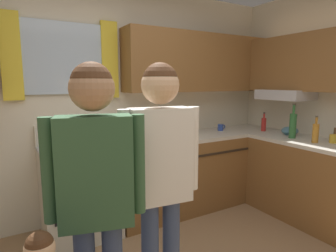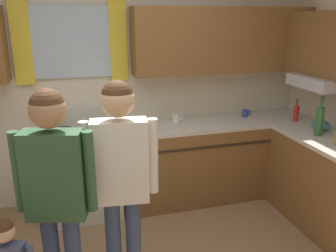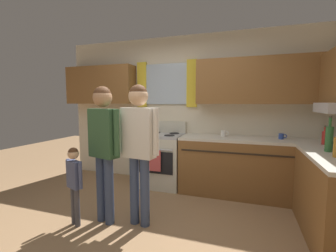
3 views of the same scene
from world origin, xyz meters
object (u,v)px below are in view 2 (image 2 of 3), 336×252
bottle_sauce_red (296,113)px  mug_ceramic_white (176,118)px  stove_oven (85,171)px  mixing_bowl (321,125)px  mug_cobalt_blue (245,113)px  adult_holding_child (55,184)px  bottle_wine_green (320,121)px  adult_in_plaid (120,170)px

bottle_sauce_red → mug_ceramic_white: (-1.30, 0.32, -0.05)m
stove_oven → mixing_bowl: (2.38, -0.61, 0.48)m
mug_cobalt_blue → adult_holding_child: size_ratio=0.07×
bottle_sauce_red → mug_cobalt_blue: size_ratio=2.14×
mixing_bowl → stove_oven: bearing=165.7°
stove_oven → mug_ceramic_white: size_ratio=8.76×
bottle_sauce_red → mixing_bowl: 0.36m
bottle_sauce_red → adult_holding_child: bearing=-155.5°
bottle_wine_green → adult_holding_child: 2.54m
bottle_sauce_red → adult_in_plaid: 2.38m
mug_cobalt_blue → mixing_bowl: mixing_bowl is taller
adult_in_plaid → stove_oven: bearing=98.6°
stove_oven → mug_cobalt_blue: size_ratio=9.58×
bottle_wine_green → adult_in_plaid: (-2.03, -0.58, -0.02)m
adult_holding_child → adult_in_plaid: size_ratio=0.99×
adult_in_plaid → mug_ceramic_white: bearing=59.4°
stove_oven → adult_holding_child: (-0.22, -1.41, 0.56)m
mug_cobalt_blue → mug_ceramic_white: size_ratio=0.91×
bottle_sauce_red → stove_oven: bearing=173.9°
stove_oven → mug_ceramic_white: (1.02, 0.07, 0.48)m
stove_oven → adult_in_plaid: size_ratio=0.67×
stove_oven → mug_cobalt_blue: 1.92m
stove_oven → adult_in_plaid: 1.46m
mug_ceramic_white → adult_in_plaid: bearing=-120.6°
mixing_bowl → adult_in_plaid: bearing=-161.7°
mug_cobalt_blue → mixing_bowl: 0.84m
adult_holding_child → bottle_wine_green: bearing=15.1°
bottle_sauce_red → adult_in_plaid: adult_in_plaid is taller
bottle_wine_green → mug_cobalt_blue: size_ratio=3.43×
mixing_bowl → adult_holding_child: size_ratio=0.12×
bottle_wine_green → adult_holding_child: (-2.45, -0.66, -0.03)m
mug_cobalt_blue → adult_holding_child: bearing=-144.9°
stove_oven → bottle_sauce_red: size_ratio=4.48×
bottle_sauce_red → mug_cobalt_blue: (-0.46, 0.31, -0.05)m
mug_ceramic_white → mug_cobalt_blue: bearing=-0.9°
mixing_bowl → adult_holding_child: (-2.60, -0.80, 0.08)m
mixing_bowl → adult_holding_child: adult_holding_child is taller
adult_holding_child → mixing_bowl: bearing=17.2°
stove_oven → mug_cobalt_blue: stove_oven is taller
bottle_sauce_red → mug_ceramic_white: bottle_sauce_red is taller
mug_cobalt_blue → adult_in_plaid: adult_in_plaid is taller
bottle_wine_green → adult_in_plaid: size_ratio=0.24×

